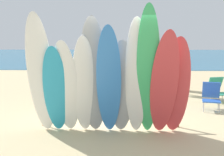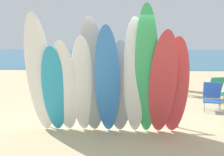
{
  "view_description": "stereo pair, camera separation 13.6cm",
  "coord_description": "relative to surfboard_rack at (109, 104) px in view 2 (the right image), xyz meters",
  "views": [
    {
      "loc": [
        0.31,
        -6.56,
        2.04
      ],
      "look_at": [
        0.0,
        1.19,
        1.0
      ],
      "focal_mm": 45.7,
      "sensor_mm": 36.0,
      "label": 1
    },
    {
      "loc": [
        0.45,
        -6.56,
        2.04
      ],
      "look_at": [
        0.0,
        1.19,
        1.0
      ],
      "focal_mm": 45.7,
      "sensor_mm": 36.0,
      "label": 2
    }
  ],
  "objects": [
    {
      "name": "surfboard_teal_1",
      "position": [
        -1.14,
        -0.61,
        0.44
      ],
      "size": [
        0.56,
        0.76,
        1.93
      ],
      "primitive_type": "ellipsoid",
      "rotation": [
        0.34,
        0.0,
        0.06
      ],
      "color": "#289EC6",
      "rests_on": "ground"
    },
    {
      "name": "surfboard_rack",
      "position": [
        0.0,
        0.0,
        0.0
      ],
      "size": [
        3.31,
        0.07,
        0.66
      ],
      "color": "brown",
      "rests_on": "ground"
    },
    {
      "name": "surfboard_white_7",
      "position": [
        0.58,
        -0.67,
        0.72
      ],
      "size": [
        0.53,
        0.81,
        2.5
      ],
      "primitive_type": "ellipsoid",
      "rotation": [
        0.28,
        0.0,
        -0.06
      ],
      "color": "white",
      "rests_on": "ground"
    },
    {
      "name": "surfboard_white_3",
      "position": [
        -0.52,
        -0.59,
        0.54
      ],
      "size": [
        0.56,
        0.77,
        2.14
      ],
      "primitive_type": "ellipsoid",
      "rotation": [
        0.3,
        0.0,
        0.09
      ],
      "color": "white",
      "rests_on": "ground"
    },
    {
      "name": "beach_chair_red",
      "position": [
        2.89,
        1.76,
        -0.1
      ],
      "size": [
        0.65,
        0.8,
        0.81
      ],
      "rotation": [
        0.0,
        0.0,
        -0.24
      ],
      "color": "#B7B7BC",
      "rests_on": "ground"
    },
    {
      "name": "surfboard_green_8",
      "position": [
        0.82,
        -0.75,
        0.84
      ],
      "size": [
        0.57,
        1.01,
        2.73
      ],
      "primitive_type": "ellipsoid",
      "rotation": [
        0.32,
        0.0,
        -0.09
      ],
      "color": "#38B266",
      "rests_on": "ground"
    },
    {
      "name": "surfboard_grey_6",
      "position": [
        0.28,
        -0.57,
        0.5
      ],
      "size": [
        0.59,
        0.69,
        2.06
      ],
      "primitive_type": "ellipsoid",
      "rotation": [
        0.29,
        0.0,
        0.05
      ],
      "color": "#999EA3",
      "rests_on": "ground"
    },
    {
      "name": "surfboard_blue_5",
      "position": [
        0.01,
        -0.74,
        0.64
      ],
      "size": [
        0.53,
        0.98,
        2.34
      ],
      "primitive_type": "ellipsoid",
      "rotation": [
        0.37,
        0.0,
        0.01
      ],
      "color": "#337AD1",
      "rests_on": "ground"
    },
    {
      "name": "surfboard_red_9",
      "position": [
        1.16,
        -0.72,
        0.6
      ],
      "size": [
        0.62,
        0.92,
        2.25
      ],
      "primitive_type": "ellipsoid",
      "rotation": [
        0.36,
        0.0,
        0.06
      ],
      "color": "#D13D42",
      "rests_on": "ground"
    },
    {
      "name": "beachgoer_midbeach",
      "position": [
        1.36,
        8.28,
        0.39
      ],
      "size": [
        0.56,
        0.36,
        1.6
      ],
      "rotation": [
        0.0,
        0.0,
        5.85
      ],
      "color": "beige",
      "rests_on": "ground"
    },
    {
      "name": "surfboard_grey_4",
      "position": [
        -0.32,
        -0.63,
        0.73
      ],
      "size": [
        0.58,
        0.78,
        2.52
      ],
      "primitive_type": "ellipsoid",
      "rotation": [
        0.28,
        0.0,
        0.0
      ],
      "color": "#999EA3",
      "rests_on": "ground"
    },
    {
      "name": "surfboard_white_0",
      "position": [
        -1.43,
        -0.66,
        0.77
      ],
      "size": [
        0.59,
        0.83,
        2.6
      ],
      "primitive_type": "ellipsoid",
      "rotation": [
        0.29,
        0.0,
        -0.02
      ],
      "color": "white",
      "rests_on": "ground"
    },
    {
      "name": "surfboard_red_10",
      "position": [
        1.43,
        -0.56,
        0.53
      ],
      "size": [
        0.58,
        0.67,
        2.12
      ],
      "primitive_type": "ellipsoid",
      "rotation": [
        0.28,
        0.0,
        0.0
      ],
      "color": "#D13D42",
      "rests_on": "ground"
    },
    {
      "name": "beachgoer_near_rack",
      "position": [
        2.19,
        5.34,
        0.38
      ],
      "size": [
        0.57,
        0.32,
        1.57
      ],
      "rotation": [
        0.0,
        0.0,
        3.46
      ],
      "color": "tan",
      "rests_on": "ground"
    },
    {
      "name": "beachgoer_strolling",
      "position": [
        -2.04,
        2.82,
        0.41
      ],
      "size": [
        0.42,
        0.53,
        1.62
      ],
      "rotation": [
        0.0,
        0.0,
        0.99
      ],
      "color": "tan",
      "rests_on": "ground"
    },
    {
      "name": "beachgoer_photographing",
      "position": [
        2.32,
        4.14,
        0.42
      ],
      "size": [
        0.43,
        0.55,
        1.64
      ],
      "rotation": [
        0.0,
        0.0,
        4.2
      ],
      "color": "tan",
      "rests_on": "ground"
    },
    {
      "name": "beach_chair_blue",
      "position": [
        3.42,
        2.85,
        -0.1
      ],
      "size": [
        0.66,
        0.79,
        0.82
      ],
      "rotation": [
        0.0,
        0.0,
        0.26
      ],
      "color": "#B7B7BC",
      "rests_on": "ground"
    },
    {
      "name": "ground",
      "position": [
        0.0,
        14.0,
        -0.53
      ],
      "size": [
        60.0,
        60.0,
        0.0
      ],
      "primitive_type": "plane",
      "color": "#D3BC8C"
    },
    {
      "name": "ocean_water",
      "position": [
        0.0,
        32.41,
        -0.52
      ],
      "size": [
        60.0,
        40.0,
        0.02
      ],
      "primitive_type": "cube",
      "color": "teal",
      "rests_on": "ground"
    },
    {
      "name": "surfboard_white_2",
      "position": [
        -0.91,
        -0.6,
        0.5
      ],
      "size": [
        0.59,
        0.77,
        2.05
      ],
      "primitive_type": "ellipsoid",
      "rotation": [
        0.32,
        0.0,
        -0.05
      ],
      "color": "white",
      "rests_on": "ground"
    }
  ]
}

